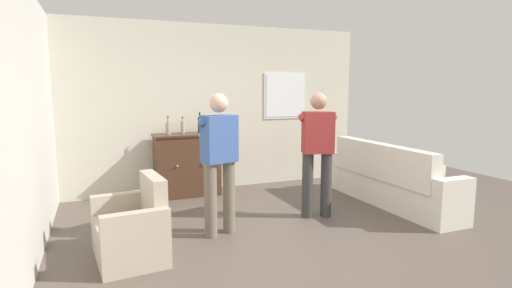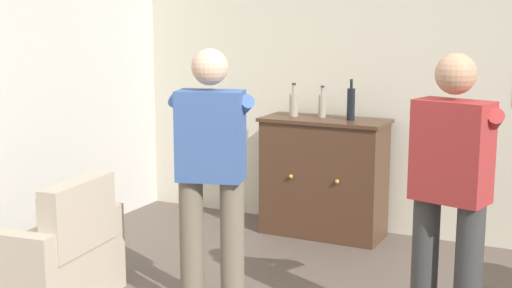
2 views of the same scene
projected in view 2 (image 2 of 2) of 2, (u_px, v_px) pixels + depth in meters
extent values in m
cube|color=beige|center=(417.00, 72.00, 5.94)|extent=(5.20, 0.12, 2.80)
cube|color=#B2A38E|center=(48.00, 274.00, 4.67)|extent=(0.70, 0.70, 0.40)
cube|color=#B2A38E|center=(79.00, 215.00, 4.50)|extent=(0.20, 0.65, 0.45)
cube|color=#B2A38E|center=(8.00, 280.00, 4.30)|extent=(0.65, 0.18, 0.60)
cube|color=#B2A38E|center=(81.00, 242.00, 5.00)|extent=(0.65, 0.18, 0.60)
cube|color=#472D1E|center=(324.00, 179.00, 6.08)|extent=(1.02, 0.44, 0.98)
cube|color=#472D1E|center=(325.00, 120.00, 5.99)|extent=(1.06, 0.48, 0.03)
sphere|color=#B79338|center=(291.00, 176.00, 5.96)|extent=(0.04, 0.04, 0.04)
sphere|color=#B79338|center=(337.00, 182.00, 5.78)|extent=(0.04, 0.04, 0.04)
cylinder|color=gray|center=(294.00, 105.00, 6.10)|extent=(0.08, 0.08, 0.19)
cylinder|color=gray|center=(294.00, 90.00, 6.08)|extent=(0.03, 0.03, 0.08)
cylinder|color=#262626|center=(294.00, 84.00, 6.07)|extent=(0.03, 0.03, 0.02)
cylinder|color=gray|center=(322.00, 106.00, 6.04)|extent=(0.06, 0.06, 0.19)
cylinder|color=gray|center=(322.00, 91.00, 6.02)|extent=(0.03, 0.03, 0.06)
cylinder|color=#262626|center=(323.00, 87.00, 6.01)|extent=(0.03, 0.03, 0.02)
cylinder|color=black|center=(351.00, 104.00, 5.87)|extent=(0.07, 0.07, 0.26)
cylinder|color=black|center=(351.00, 85.00, 5.84)|extent=(0.02, 0.02, 0.06)
cylinder|color=#262626|center=(352.00, 80.00, 5.84)|extent=(0.03, 0.03, 0.02)
cylinder|color=#6B6051|center=(192.00, 248.00, 4.46)|extent=(0.15, 0.15, 0.88)
cylinder|color=#6B6051|center=(232.00, 250.00, 4.41)|extent=(0.15, 0.15, 0.88)
cube|color=#385693|center=(211.00, 136.00, 4.31)|extent=(0.45, 0.32, 0.55)
sphere|color=#D8AD8C|center=(210.00, 67.00, 4.23)|extent=(0.22, 0.22, 0.22)
cylinder|color=#385693|center=(199.00, 114.00, 4.46)|extent=(0.23, 0.44, 0.29)
cylinder|color=#385693|center=(235.00, 115.00, 4.42)|extent=(0.40, 0.34, 0.29)
cube|color=white|center=(222.00, 124.00, 4.61)|extent=(0.16, 0.08, 0.04)
cylinder|color=#383838|center=(424.00, 272.00, 4.03)|extent=(0.15, 0.15, 0.88)
cylinder|color=#383838|center=(468.00, 283.00, 3.87)|extent=(0.15, 0.15, 0.88)
cube|color=#9E2D2D|center=(452.00, 151.00, 3.82)|extent=(0.44, 0.31, 0.55)
sphere|color=tan|center=(456.00, 74.00, 3.75)|extent=(0.22, 0.22, 0.22)
cylinder|color=#9E2D2D|center=(447.00, 125.00, 3.99)|extent=(0.39, 0.35, 0.29)
cylinder|color=#9E2D2D|center=(486.00, 130.00, 3.85)|extent=(0.24, 0.44, 0.29)
cube|color=white|center=(477.00, 139.00, 4.06)|extent=(0.16, 0.08, 0.04)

